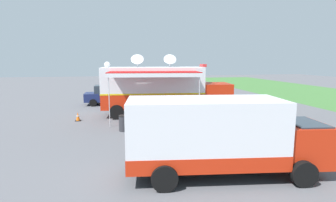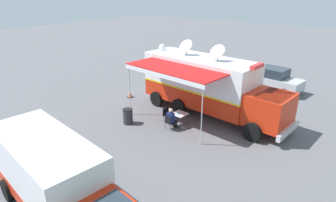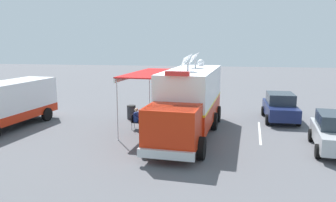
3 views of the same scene
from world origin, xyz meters
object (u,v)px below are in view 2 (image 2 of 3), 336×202
Objects in this scene: folding_chair_at_table at (170,121)px; folding_chair_beside_table at (167,114)px; folding_table at (180,114)px; seated_responder at (172,118)px; car_far_corner at (198,71)px; trash_bin at (128,116)px; support_truck at (55,179)px; car_behind_truck at (273,79)px; traffic_cone at (130,94)px; command_truck at (209,84)px; water_bottle at (178,113)px.

folding_chair_beside_table is at bearing -134.87° from folding_chair_at_table.
seated_responder is at bearing -8.83° from folding_table.
car_far_corner is (-8.70, -3.56, 0.37)m from folding_chair_at_table.
trash_bin is at bearing -56.34° from folding_table.
seated_responder is 0.18× the size of support_truck.
car_far_corner reaches higher than seated_responder.
support_truck is (8.19, 0.61, 0.71)m from folding_table.
support_truck is at bearing -5.00° from car_behind_truck.
support_truck reaches higher than car_behind_truck.
folding_table is 0.12× the size of support_truck.
support_truck is at bearing 5.60° from folding_chair_at_table.
support_truck reaches higher than trash_bin.
car_far_corner is at bearing -157.72° from folding_chair_at_table.
car_behind_truck reaches higher than traffic_cone.
command_truck is at bearing 98.58° from traffic_cone.
folding_table reaches higher than traffic_cone.
water_bottle is at bearing -2.66° from folding_table.
car_behind_truck and car_far_corner have the same top height.
seated_responder is at bearing 68.73° from traffic_cone.
trash_bin is 12.01m from car_behind_truck.
folding_chair_at_table is (3.17, -0.56, -1.43)m from command_truck.
traffic_cone is 11.47m from support_truck.
water_bottle is at bearing 82.96° from folding_chair_beside_table.
command_truck is 7.74× the size of seated_responder.
water_bottle reaches higher than traffic_cone.
traffic_cone is (0.89, -5.91, -1.67)m from command_truck.
folding_chair_at_table is at bearing -174.40° from support_truck.
support_truck is (8.02, 0.62, 0.55)m from water_bottle.
trash_bin is (4.04, -2.96, -1.49)m from command_truck.
folding_chair_at_table is 0.96× the size of trash_bin.
folding_chair_beside_table reaches higher than folding_table.
folding_table is 0.20× the size of car_behind_truck.
trash_bin reaches higher than folding_chair_at_table.
command_truck is 1.38× the size of support_truck.
folding_table is 9.64m from car_behind_truck.
folding_chair_beside_table is at bearing -97.04° from water_bottle.
trash_bin reaches higher than folding_table.
water_bottle is at bearing -175.58° from support_truck.
command_truck is at bearing 143.79° from trash_bin.
folding_chair_at_table is 1.04m from folding_chair_beside_table.
trash_bin is 4.32m from traffic_cone.
folding_chair_beside_table is 9.93m from car_behind_truck.
folding_chair_beside_table is 2.31m from trash_bin.
command_truck is at bearing 169.92° from folding_chair_at_table.
trash_bin is 7.28m from support_truck.
water_bottle is 0.26× the size of folding_chair_at_table.
water_bottle is 0.05× the size of car_far_corner.
seated_responder is at bearing -12.64° from car_behind_truck.
car_behind_truck is at bearing 175.00° from support_truck.
command_truck reaches higher than folding_chair_at_table.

